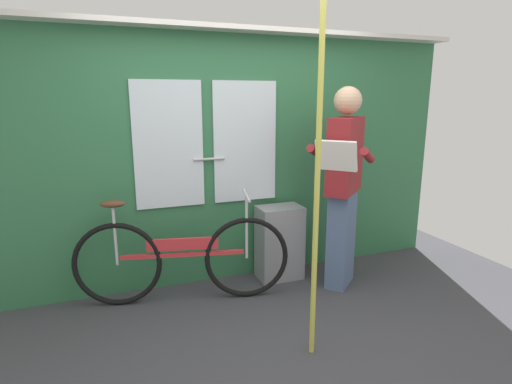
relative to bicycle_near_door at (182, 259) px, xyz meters
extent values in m
cube|color=#38383D|center=(0.53, -0.98, -0.41)|extent=(5.51, 4.31, 0.04)
cube|color=#2D6B42|center=(0.53, 0.37, 0.75)|extent=(4.51, 0.08, 2.26)
cube|color=silver|center=(-0.02, 0.32, 0.93)|extent=(0.60, 0.02, 1.10)
cube|color=silver|center=(0.68, 0.32, 0.93)|extent=(0.60, 0.02, 1.10)
cylinder|color=#B2B2B7|center=(0.33, 0.30, 0.79)|extent=(0.28, 0.02, 0.02)
cube|color=silver|center=(0.53, 0.27, 1.90)|extent=(4.51, 0.28, 0.04)
torus|color=black|center=(0.54, -0.12, -0.02)|extent=(0.72, 0.20, 0.73)
torus|color=black|center=(-0.52, 0.11, -0.02)|extent=(0.72, 0.20, 0.73)
cube|color=red|center=(0.01, 0.00, 0.04)|extent=(1.01, 0.25, 0.03)
cube|color=red|center=(0.01, 0.00, 0.13)|extent=(0.59, 0.16, 0.10)
cylinder|color=#B7B7BC|center=(-0.52, 0.11, 0.24)|extent=(0.02, 0.02, 0.52)
ellipsoid|color=brown|center=(-0.52, 0.11, 0.50)|extent=(0.21, 0.13, 0.06)
cylinder|color=#B7B7BC|center=(0.54, -0.12, 0.26)|extent=(0.02, 0.02, 0.56)
cylinder|color=#B7B7BC|center=(0.54, -0.12, 0.54)|extent=(0.12, 0.43, 0.02)
cube|color=slate|center=(1.44, -0.18, 0.06)|extent=(0.38, 0.37, 0.89)
cube|color=maroon|center=(1.44, -0.18, 0.83)|extent=(0.50, 0.48, 0.66)
sphere|color=tan|center=(1.44, -0.18, 1.30)|extent=(0.24, 0.24, 0.24)
cube|color=silver|center=(1.23, -0.37, 0.86)|extent=(0.31, 0.33, 0.26)
cylinder|color=maroon|center=(1.48, -0.44, 0.86)|extent=(0.27, 0.26, 0.17)
cylinder|color=maroon|center=(1.18, -0.11, 0.86)|extent=(0.27, 0.26, 0.17)
cube|color=gray|center=(0.96, 0.15, -0.03)|extent=(0.42, 0.28, 0.71)
cylinder|color=#C6C14C|center=(0.69, -1.04, 0.75)|extent=(0.04, 0.04, 2.26)
camera|label=1|loc=(-0.55, -3.26, 1.33)|focal=28.77mm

